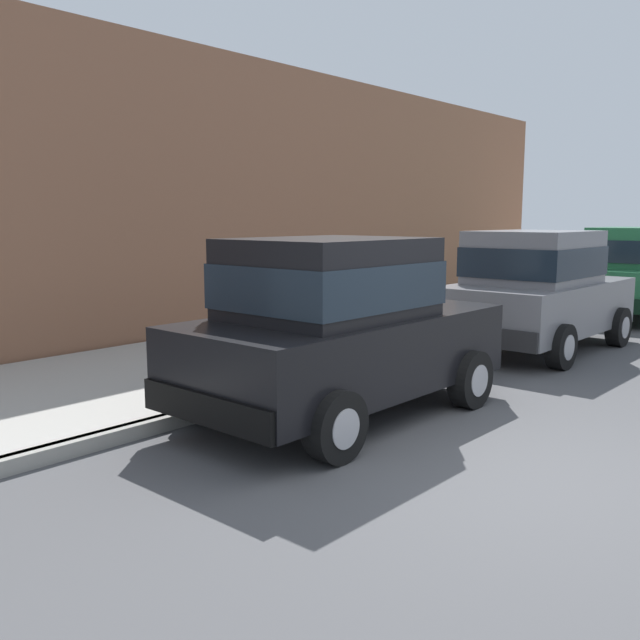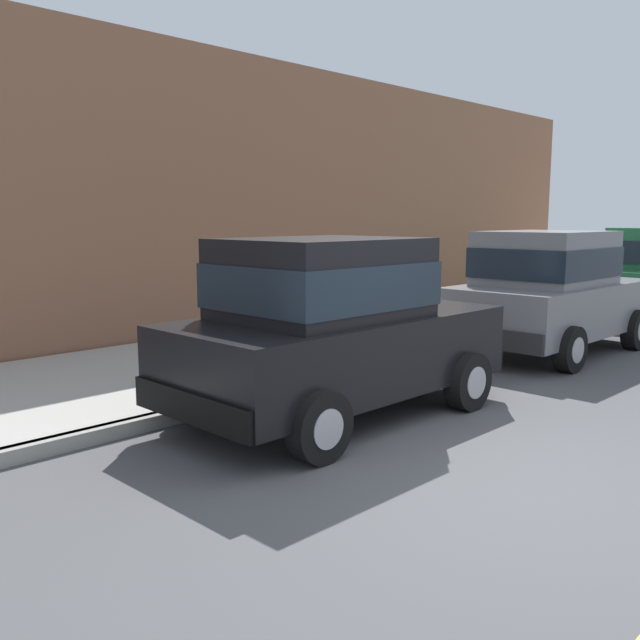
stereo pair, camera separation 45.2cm
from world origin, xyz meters
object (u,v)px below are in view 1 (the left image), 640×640
Objects in this scene: car_grey_hatchback at (537,289)px; dog_brown at (298,331)px; car_black_hatchback at (338,326)px; fire_hydrant at (463,310)px; car_green_hatchback at (637,271)px.

car_grey_hatchback is 3.82m from dog_brown.
car_black_hatchback reaches higher than fire_hydrant.
dog_brown is at bearing -107.41° from car_green_hatchback.
fire_hydrant is at bearing 167.03° from car_grey_hatchback.
car_grey_hatchback is (0.02, 4.83, 0.00)m from car_black_hatchback.
car_black_hatchback is 0.99× the size of car_green_hatchback.
car_grey_hatchback is 5.06× the size of dog_brown.
car_green_hatchback is (0.10, 4.69, 0.00)m from car_grey_hatchback.
fire_hydrant is (0.83, 3.34, 0.05)m from dog_brown.
dog_brown is at bearing 141.39° from car_black_hatchback.
dog_brown is at bearing -127.68° from car_grey_hatchback.
car_black_hatchback is 2.99m from dog_brown.
fire_hydrant is (-1.58, -4.35, -0.50)m from car_green_hatchback.
car_black_hatchback is at bearing -90.68° from car_green_hatchback.
car_grey_hatchback is 5.26× the size of fire_hydrant.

